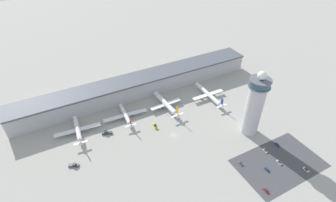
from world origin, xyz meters
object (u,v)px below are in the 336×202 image
at_px(service_truck_baggage, 155,126).
at_px(airplane_gate_bravo, 126,115).
at_px(service_truck_fuel, 74,165).
at_px(car_green_van, 265,151).
at_px(car_yellow_taxi, 267,169).
at_px(control_tower, 255,105).
at_px(car_red_hatchback, 279,162).
at_px(car_grey_coupe, 306,170).
at_px(service_truck_catering, 107,133).
at_px(airplane_gate_delta, 209,95).
at_px(car_blue_compact, 277,145).
at_px(airplane_gate_alpha, 78,130).
at_px(car_white_wagon, 266,190).
at_px(airplane_gate_charlie, 166,104).
at_px(car_navy_sedan, 240,163).

bearing_deg(service_truck_baggage, airplane_gate_bravo, 129.04).
height_order(service_truck_fuel, car_green_van, service_truck_fuel).
bearing_deg(service_truck_baggage, car_yellow_taxi, -57.06).
bearing_deg(control_tower, car_red_hatchback, -95.12).
bearing_deg(car_grey_coupe, service_truck_fuel, 150.89).
distance_m(service_truck_catering, car_red_hatchback, 136.79).
relative_size(control_tower, service_truck_catering, 6.64).
height_order(airplane_gate_delta, car_grey_coupe, airplane_gate_delta).
relative_size(service_truck_fuel, car_grey_coupe, 1.68).
xyz_separation_m(airplane_gate_bravo, car_blue_compact, (94.52, -87.29, -3.08)).
bearing_deg(car_red_hatchback, service_truck_fuel, 153.26).
xyz_separation_m(airplane_gate_bravo, car_yellow_taxi, (69.46, -101.57, -3.14)).
xyz_separation_m(airplane_gate_alpha, car_green_van, (123.53, -87.87, -3.50)).
distance_m(control_tower, service_truck_baggage, 83.55).
height_order(airplane_gate_bravo, car_green_van, airplane_gate_bravo).
height_order(service_truck_catering, car_green_van, service_truck_catering).
distance_m(airplane_gate_delta, car_blue_compact, 79.25).
height_order(car_grey_coupe, car_white_wagon, car_white_wagon).
relative_size(airplane_gate_delta, car_blue_compact, 9.15).
distance_m(control_tower, service_truck_fuel, 143.99).
height_order(airplane_gate_charlie, car_white_wagon, airplane_gate_charlie).
distance_m(airplane_gate_charlie, car_red_hatchback, 107.02).
relative_size(airplane_gate_delta, service_truck_catering, 5.00).
bearing_deg(car_yellow_taxi, airplane_gate_charlie, 107.25).
bearing_deg(car_blue_compact, airplane_gate_delta, 98.28).
bearing_deg(service_truck_baggage, car_green_van, -45.79).
relative_size(airplane_gate_charlie, car_grey_coupe, 8.96).
distance_m(service_truck_baggage, car_yellow_taxi, 94.42).
bearing_deg(car_navy_sedan, car_white_wagon, -90.51).
bearing_deg(service_truck_baggage, car_blue_compact, -40.37).
height_order(car_navy_sedan, car_grey_coupe, car_navy_sedan).
bearing_deg(car_yellow_taxi, car_red_hatchback, 2.53).
distance_m(control_tower, car_yellow_taxi, 48.91).
bearing_deg(airplane_gate_delta, car_yellow_taxi, -98.39).
bearing_deg(car_blue_compact, car_grey_coupe, -90.37).
distance_m(control_tower, airplane_gate_charlie, 80.00).
bearing_deg(control_tower, airplane_gate_charlie, 127.49).
xyz_separation_m(service_truck_fuel, car_grey_coupe, (146.90, -81.81, -0.38)).
height_order(airplane_gate_alpha, car_grey_coupe, airplane_gate_alpha).
relative_size(car_green_van, car_blue_compact, 0.88).
bearing_deg(airplane_gate_alpha, car_yellow_taxi, -42.43).
relative_size(airplane_gate_alpha, airplane_gate_delta, 0.87).
bearing_deg(car_grey_coupe, service_truck_baggage, 129.48).
bearing_deg(car_navy_sedan, airplane_gate_charlie, 101.56).
distance_m(airplane_gate_bravo, car_grey_coupe, 148.70).
xyz_separation_m(control_tower, car_red_hatchback, (-3.32, -37.01, -26.81)).
distance_m(service_truck_catering, car_grey_coupe, 155.06).
distance_m(airplane_gate_charlie, service_truck_fuel, 96.30).
xyz_separation_m(service_truck_catering, service_truck_fuel, (-31.60, -21.85, -0.15)).
bearing_deg(car_red_hatchback, airplane_gate_bravo, 129.15).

